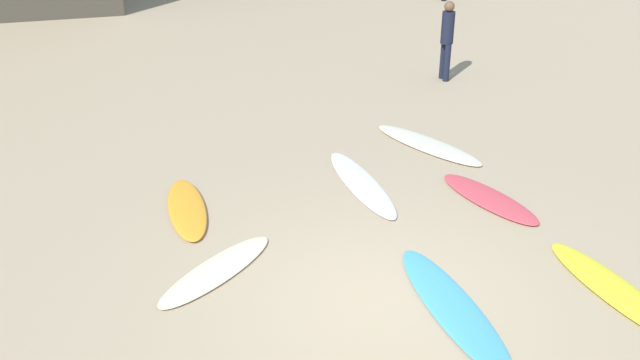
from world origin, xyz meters
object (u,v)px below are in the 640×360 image
Objects in this scene: surfboard_0 at (489,198)px; surfboard_6 at (217,270)px; surfboard_4 at (452,307)px; beachgoer_near at (447,37)px; surfboard_2 at (614,289)px; surfboard_1 at (187,208)px; surfboard_3 at (427,145)px; surfboard_5 at (361,183)px.

surfboard_0 is 0.98× the size of surfboard_6.
surfboard_4 reaches higher than surfboard_6.
surfboard_0 is at bearing -18.53° from beachgoer_near.
surfboard_1 is at bearing -41.24° from surfboard_2.
surfboard_4 is (-1.49, -2.50, -0.00)m from surfboard_0.
beachgoer_near is (2.75, 8.16, 0.95)m from surfboard_4.
surfboard_6 is 1.13× the size of beachgoer_near.
surfboard_1 is 1.12× the size of beachgoer_near.
surfboard_0 is at bearing -88.05° from surfboard_2.
surfboard_2 is at bearing -10.85° from beachgoer_near.
surfboard_3 reaches higher than surfboard_4.
surfboard_1 is at bearing -51.31° from surfboard_4.
surfboard_0 is at bearing -118.71° from surfboard_6.
surfboard_0 is at bearing 146.36° from surfboard_5.
surfboard_4 is (3.03, -2.97, -0.01)m from surfboard_1.
beachgoer_near reaches higher than surfboard_0.
surfboard_6 is at bearing -32.22° from surfboard_4.
surfboard_6 is at bearing 174.74° from surfboard_0.
surfboard_5 is at bearing 133.06° from surfboard_0.
surfboard_2 is at bearing 116.66° from surfboard_5.
beachgoer_near reaches higher than surfboard_1.
surfboard_0 is 5.88m from beachgoer_near.
surfboard_2 is at bearing -110.00° from surfboard_3.
surfboard_2 is 0.96× the size of surfboard_3.
surfboard_3 is at bearing 75.87° from surfboard_0.
beachgoer_near reaches higher than surfboard_5.
surfboard_2 is 2.05m from surfboard_4.
surfboard_0 is at bearing -127.58° from surfboard_4.
surfboard_3 is 3.98m from beachgoer_near.
surfboard_2 is at bearing -35.61° from surfboard_1.
surfboard_2 is (5.08, -3.00, -0.00)m from surfboard_1.
surfboard_5 is (-1.51, -1.28, -0.01)m from surfboard_3.
surfboard_3 is at bearing -148.03° from surfboard_5.
surfboard_3 reaches higher than surfboard_0.
surfboard_2 is 0.91× the size of surfboard_5.
surfboard_0 is 1.10× the size of beachgoer_near.
surfboard_5 is at bearing -65.73° from surfboard_2.
surfboard_0 is 2.14m from surfboard_3.
surfboard_6 is (-4.17, -1.22, -0.00)m from surfboard_0.
surfboard_6 is (0.35, -1.70, -0.01)m from surfboard_1.
surfboard_2 is 0.87× the size of surfboard_4.
surfboard_3 is at bearing 16.16° from surfboard_1.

